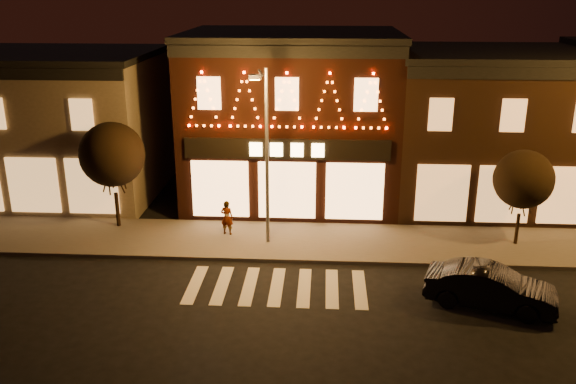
{
  "coord_description": "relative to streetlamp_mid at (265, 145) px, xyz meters",
  "views": [
    {
      "loc": [
        1.62,
        -15.78,
        10.4
      ],
      "look_at": [
        0.41,
        4.0,
        3.65
      ],
      "focal_mm": 38.08,
      "sensor_mm": 36.0,
      "label": 1
    }
  ],
  "objects": [
    {
      "name": "building_pulp",
      "position": [
        0.71,
        6.45,
        -0.22
      ],
      "size": [
        10.2,
        8.34,
        8.3
      ],
      "color": "black",
      "rests_on": "ground"
    },
    {
      "name": "building_right_a",
      "position": [
        10.21,
        6.46,
        -0.62
      ],
      "size": [
        9.2,
        8.28,
        7.5
      ],
      "color": "#341E12",
      "rests_on": "ground"
    },
    {
      "name": "sidewalk_far",
      "position": [
        2.71,
        0.47,
        -4.31
      ],
      "size": [
        44.0,
        4.0,
        0.15
      ],
      "primitive_type": "cube",
      "color": "#47423D",
      "rests_on": "ground"
    },
    {
      "name": "streetlamp_mid",
      "position": [
        0.0,
        0.0,
        0.0
      ],
      "size": [
        0.59,
        1.66,
        7.22
      ],
      "rotation": [
        0.0,
        0.0,
        0.19
      ],
      "color": "#59595E",
      "rests_on": "sidewalk_far"
    },
    {
      "name": "building_left",
      "position": [
        -12.29,
        6.46,
        -0.72
      ],
      "size": [
        12.2,
        8.28,
        7.3
      ],
      "color": "#6D614D",
      "rests_on": "ground"
    },
    {
      "name": "tree_right",
      "position": [
        10.38,
        0.66,
        -1.44
      ],
      "size": [
        2.4,
        2.4,
        4.0
      ],
      "rotation": [
        0.0,
        0.0,
        0.12
      ],
      "color": "black",
      "rests_on": "sidewalk_far"
    },
    {
      "name": "dark_sedan",
      "position": [
        8.03,
        -4.5,
        -3.68
      ],
      "size": [
        4.55,
        2.78,
        1.42
      ],
      "primitive_type": "imported",
      "rotation": [
        0.0,
        0.0,
        1.25
      ],
      "color": "black",
      "rests_on": "ground"
    },
    {
      "name": "pedestrian",
      "position": [
        -1.79,
        0.92,
        -3.48
      ],
      "size": [
        0.62,
        0.47,
        1.52
      ],
      "primitive_type": "imported",
      "rotation": [
        0.0,
        0.0,
        2.94
      ],
      "color": "gray",
      "rests_on": "sidewalk_far"
    },
    {
      "name": "tree_left",
      "position": [
        -6.81,
        1.6,
        -0.95
      ],
      "size": [
        2.81,
        2.81,
        4.7
      ],
      "rotation": [
        0.0,
        0.0,
        -0.16
      ],
      "color": "black",
      "rests_on": "sidewalk_far"
    },
    {
      "name": "ground",
      "position": [
        0.71,
        -7.53,
        -4.39
      ],
      "size": [
        120.0,
        120.0,
        0.0
      ],
      "primitive_type": "plane",
      "color": "black",
      "rests_on": "ground"
    }
  ]
}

